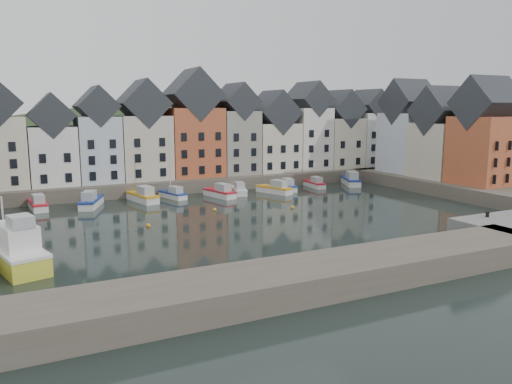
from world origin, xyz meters
TOP-DOWN VIEW (x-y plane):
  - ground at (0.00, 0.00)m, footprint 260.00×260.00m
  - far_quay at (0.00, 30.00)m, footprint 90.00×16.00m
  - right_quay at (37.00, 3.00)m, footprint 14.00×54.00m
  - near_wall at (-10.00, -22.00)m, footprint 50.00×6.00m
  - hillside at (0.02, 56.00)m, footprint 153.60×70.40m
  - far_terrace at (3.21, 28.00)m, footprint 72.37×8.16m
  - right_terrace at (36.00, 8.07)m, footprint 8.30×24.25m
  - mooring_buoys at (-4.00, 5.33)m, footprint 20.50×5.50m
  - boat_a at (-24.76, 19.16)m, footprint 2.44×6.21m
  - boat_b at (-18.19, 17.76)m, footprint 4.28×6.93m
  - boat_c at (-10.90, 18.46)m, footprint 3.51×7.09m
  - boat_d at (-6.21, 19.24)m, footprint 3.20×5.67m
  - boat_e at (0.46, 17.14)m, footprint 3.37×6.44m
  - boat_f at (4.10, 18.41)m, footprint 3.04×5.93m
  - boat_g at (9.54, 16.55)m, footprint 4.07×6.45m
  - boat_h at (12.54, 18.34)m, footprint 2.57×6.02m
  - boat_i at (18.45, 18.93)m, footprint 2.09×5.51m
  - boat_j at (25.55, 18.39)m, footprint 4.78×7.31m
  - large_vessel at (-27.77, -5.93)m, footprint 5.98×11.90m
  - mooring_bollard at (17.08, -16.50)m, footprint 0.48×0.48m

SIDE VIEW (x-z plane):
  - hillside at x=0.02m, z-range -49.96..14.04m
  - ground at x=0.00m, z-range 0.00..0.00m
  - mooring_buoys at x=-4.00m, z-range -0.10..0.40m
  - boat_i at x=18.45m, z-range -0.42..1.65m
  - boat_f at x=4.10m, z-range -0.44..1.74m
  - boat_h at x=12.54m, z-range -0.45..1.79m
  - boat_d at x=-6.21m, z-range -4.50..5.85m
  - boat_a at x=-24.76m, z-range -0.47..1.86m
  - boat_e at x=0.46m, z-range -0.48..1.89m
  - boat_g at x=9.54m, z-range -0.48..1.89m
  - boat_b at x=-18.19m, z-range -0.52..2.03m
  - boat_c at x=-10.90m, z-range -0.53..2.08m
  - boat_j at x=25.55m, z-range -0.54..2.15m
  - far_quay at x=0.00m, z-range 0.00..2.00m
  - right_quay at x=37.00m, z-range 0.00..2.00m
  - near_wall at x=-10.00m, z-range 0.00..2.00m
  - large_vessel at x=-27.77m, z-range -1.58..4.39m
  - mooring_bollard at x=17.08m, z-range 2.03..2.59m
  - far_terrace at x=3.21m, z-range -0.01..17.76m
  - right_terrace at x=36.00m, z-range 0.73..17.10m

